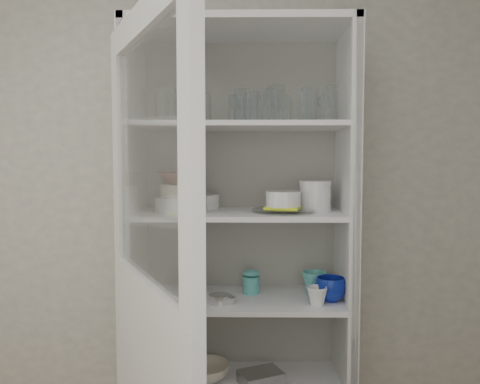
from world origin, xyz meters
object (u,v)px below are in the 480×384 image
at_px(terracotta_bowl, 181,178).
at_px(measuring_cups, 220,299).
at_px(plate_stack_back, 200,202).
at_px(plate_stack_front, 181,205).
at_px(goblet_0, 187,110).
at_px(grey_bowl_stack, 315,196).
at_px(pantry_cabinet, 240,276).
at_px(yellow_trivet, 283,208).
at_px(teal_jar, 251,283).
at_px(cream_dish, 206,371).
at_px(white_canister, 192,282).
at_px(tin_box, 261,378).
at_px(mug_teal, 314,283).
at_px(cupboard_door, 150,347).
at_px(mug_blue, 331,289).
at_px(goblet_1, 236,108).
at_px(goblet_3, 324,109).
at_px(mug_white, 317,296).
at_px(goblet_2, 268,106).
at_px(cream_bowl, 181,191).
at_px(glass_platter, 283,210).
at_px(white_ramekin, 283,199).

height_order(terracotta_bowl, measuring_cups, terracotta_bowl).
bearing_deg(plate_stack_back, plate_stack_front, -113.13).
height_order(goblet_0, plate_stack_front, goblet_0).
bearing_deg(grey_bowl_stack, pantry_cabinet, 173.51).
height_order(plate_stack_back, yellow_trivet, plate_stack_back).
bearing_deg(grey_bowl_stack, teal_jar, 174.09).
xyz_separation_m(plate_stack_back, cream_dish, (0.03, -0.10, -0.80)).
height_order(yellow_trivet, white_canister, yellow_trivet).
bearing_deg(tin_box, mug_teal, 19.25).
bearing_deg(cream_dish, pantry_cabinet, 18.40).
height_order(cupboard_door, mug_blue, cupboard_door).
relative_size(goblet_1, goblet_3, 1.07).
height_order(grey_bowl_stack, cream_dish, grey_bowl_stack).
distance_m(yellow_trivet, cream_dish, 0.86).
bearing_deg(mug_white, measuring_cups, 155.05).
distance_m(cupboard_door, grey_bowl_stack, 1.02).
bearing_deg(terracotta_bowl, measuring_cups, -16.92).
distance_m(mug_blue, cream_dish, 0.71).
bearing_deg(yellow_trivet, plate_stack_front, -177.88).
relative_size(yellow_trivet, teal_jar, 1.53).
bearing_deg(mug_blue, pantry_cabinet, 143.23).
relative_size(cupboard_door, yellow_trivet, 13.30).
bearing_deg(goblet_2, plate_stack_front, -161.05).
distance_m(goblet_1, yellow_trivet, 0.53).
height_order(cupboard_door, grey_bowl_stack, cupboard_door).
bearing_deg(mug_white, grey_bowl_stack, 65.01).
distance_m(goblet_1, cream_bowl, 0.48).
distance_m(yellow_trivet, mug_teal, 0.41).
height_order(plate_stack_back, glass_platter, plate_stack_back).
bearing_deg(cream_dish, grey_bowl_stack, 1.55).
bearing_deg(teal_jar, measuring_cups, -132.07).
xyz_separation_m(mug_teal, white_canister, (-0.58, -0.03, 0.01)).
height_order(cupboard_door, yellow_trivet, cupboard_door).
bearing_deg(mug_blue, cupboard_door, -161.09).
bearing_deg(white_canister, yellow_trivet, -6.61).
bearing_deg(plate_stack_front, pantry_cabinet, 23.37).
bearing_deg(yellow_trivet, tin_box, -176.74).
xyz_separation_m(grey_bowl_stack, teal_jar, (-0.30, 0.03, -0.42)).
relative_size(goblet_0, glass_platter, 0.55).
bearing_deg(terracotta_bowl, white_ramekin, 2.12).
distance_m(goblet_2, teal_jar, 0.85).
relative_size(mug_white, measuring_cups, 0.92).
bearing_deg(cream_bowl, white_ramekin, 2.12).
distance_m(pantry_cabinet, terracotta_bowl, 0.56).
bearing_deg(white_ramekin, cream_dish, 173.09).
distance_m(white_ramekin, grey_bowl_stack, 0.16).
bearing_deg(mug_white, goblet_2, 112.39).
relative_size(goblet_2, goblet_3, 1.19).
distance_m(terracotta_bowl, tin_box, 0.99).
xyz_separation_m(goblet_1, cream_bowl, (-0.24, -0.17, -0.38)).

